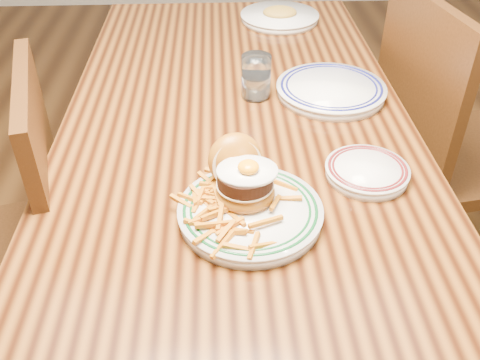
{
  "coord_description": "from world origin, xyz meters",
  "views": [
    {
      "loc": [
        -0.04,
        -1.17,
        1.42
      ],
      "look_at": [
        -0.01,
        -0.42,
        0.85
      ],
      "focal_mm": 40.0,
      "sensor_mm": 36.0,
      "label": 1
    }
  ],
  "objects_px": {
    "side_plate": "(367,171)",
    "chair_left": "(11,246)",
    "main_plate": "(248,199)",
    "chair_right": "(443,145)",
    "table": "(237,140)"
  },
  "relations": [
    {
      "from": "chair_left",
      "to": "side_plate",
      "type": "bearing_deg",
      "value": -21.06
    },
    {
      "from": "chair_left",
      "to": "main_plate",
      "type": "relative_size",
      "value": 3.21
    },
    {
      "from": "chair_right",
      "to": "side_plate",
      "type": "xyz_separation_m",
      "value": [
        -0.38,
        -0.45,
        0.25
      ]
    },
    {
      "from": "chair_left",
      "to": "side_plate",
      "type": "height_order",
      "value": "chair_left"
    },
    {
      "from": "chair_right",
      "to": "table",
      "type": "bearing_deg",
      "value": 5.4
    },
    {
      "from": "chair_right",
      "to": "chair_left",
      "type": "bearing_deg",
      "value": 7.91
    },
    {
      "from": "table",
      "to": "main_plate",
      "type": "distance_m",
      "value": 0.42
    },
    {
      "from": "side_plate",
      "to": "chair_left",
      "type": "bearing_deg",
      "value": 152.79
    },
    {
      "from": "side_plate",
      "to": "chair_right",
      "type": "bearing_deg",
      "value": 29.18
    },
    {
      "from": "table",
      "to": "chair_right",
      "type": "height_order",
      "value": "chair_right"
    },
    {
      "from": "chair_left",
      "to": "table",
      "type": "bearing_deg",
      "value": 4.75
    },
    {
      "from": "main_plate",
      "to": "chair_left",
      "type": "bearing_deg",
      "value": 146.58
    },
    {
      "from": "table",
      "to": "chair_right",
      "type": "xyz_separation_m",
      "value": [
        0.64,
        0.16,
        -0.14
      ]
    },
    {
      "from": "chair_left",
      "to": "side_plate",
      "type": "relative_size",
      "value": 5.35
    },
    {
      "from": "chair_left",
      "to": "main_plate",
      "type": "bearing_deg",
      "value": -33.79
    }
  ]
}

